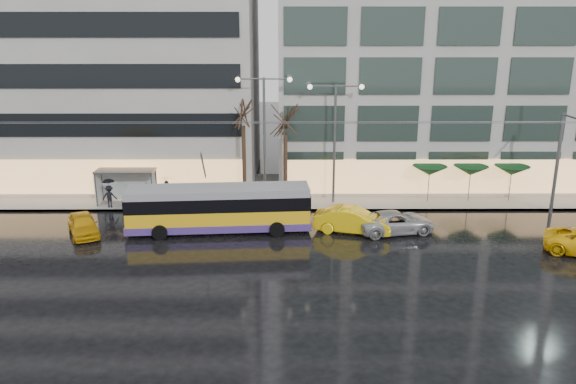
{
  "coord_description": "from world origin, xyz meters",
  "views": [
    {
      "loc": [
        3.47,
        -28.56,
        12.44
      ],
      "look_at": [
        3.65,
        5.0,
        2.6
      ],
      "focal_mm": 35.0,
      "sensor_mm": 36.0,
      "label": 1
    }
  ],
  "objects_px": {
    "bus_shelter": "(121,179)",
    "street_lamp_near": "(264,123)",
    "trolleybus": "(219,210)",
    "taxi_a": "(83,225)"
  },
  "relations": [
    {
      "from": "trolleybus",
      "to": "taxi_a",
      "type": "relative_size",
      "value": 2.91
    },
    {
      "from": "street_lamp_near",
      "to": "taxi_a",
      "type": "distance_m",
      "value": 13.88
    },
    {
      "from": "trolleybus",
      "to": "taxi_a",
      "type": "distance_m",
      "value": 8.48
    },
    {
      "from": "street_lamp_near",
      "to": "trolleybus",
      "type": "bearing_deg",
      "value": -114.88
    },
    {
      "from": "taxi_a",
      "to": "street_lamp_near",
      "type": "bearing_deg",
      "value": 3.47
    },
    {
      "from": "trolleybus",
      "to": "bus_shelter",
      "type": "distance_m",
      "value": 9.58
    },
    {
      "from": "trolleybus",
      "to": "bus_shelter",
      "type": "height_order",
      "value": "trolleybus"
    },
    {
      "from": "bus_shelter",
      "to": "street_lamp_near",
      "type": "relative_size",
      "value": 0.47
    },
    {
      "from": "trolleybus",
      "to": "street_lamp_near",
      "type": "distance_m",
      "value": 7.87
    },
    {
      "from": "bus_shelter",
      "to": "street_lamp_near",
      "type": "bearing_deg",
      "value": 0.63
    }
  ]
}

